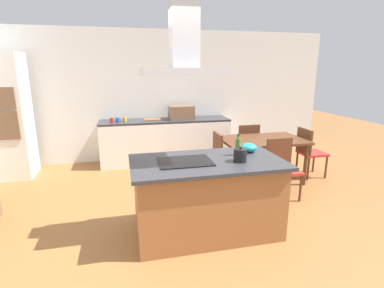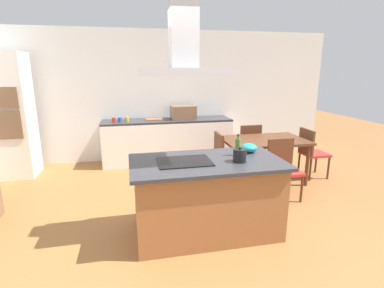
# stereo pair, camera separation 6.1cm
# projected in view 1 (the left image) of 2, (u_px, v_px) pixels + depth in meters

# --- Properties ---
(ground) EXTENTS (16.00, 16.00, 0.00)m
(ground) POSITION_uv_depth(u_px,v_px,m) (182.00, 185.00, 5.02)
(ground) COLOR #936033
(wall_back) EXTENTS (7.20, 0.10, 2.70)m
(wall_back) POSITION_uv_depth(u_px,v_px,m) (165.00, 96.00, 6.34)
(wall_back) COLOR white
(wall_back) RESTS_ON ground
(kitchen_island) EXTENTS (1.75, 0.96, 0.90)m
(kitchen_island) POSITION_uv_depth(u_px,v_px,m) (207.00, 196.00, 3.50)
(kitchen_island) COLOR #995B33
(kitchen_island) RESTS_ON ground
(cooktop) EXTENTS (0.60, 0.44, 0.01)m
(cooktop) POSITION_uv_depth(u_px,v_px,m) (185.00, 162.00, 3.33)
(cooktop) COLOR black
(cooktop) RESTS_ON kitchen_island
(tea_kettle) EXTENTS (0.20, 0.15, 0.17)m
(tea_kettle) POSITION_uv_depth(u_px,v_px,m) (240.00, 155.00, 3.33)
(tea_kettle) COLOR black
(tea_kettle) RESTS_ON kitchen_island
(olive_oil_bottle) EXTENTS (0.06, 0.06, 0.26)m
(olive_oil_bottle) POSITION_uv_depth(u_px,v_px,m) (238.00, 146.00, 3.56)
(olive_oil_bottle) COLOR #47722D
(olive_oil_bottle) RESTS_ON kitchen_island
(mixing_bowl) EXTENTS (0.20, 0.20, 0.11)m
(mixing_bowl) POSITION_uv_depth(u_px,v_px,m) (249.00, 148.00, 3.72)
(mixing_bowl) COLOR teal
(mixing_bowl) RESTS_ON kitchen_island
(back_counter) EXTENTS (2.65, 0.62, 0.90)m
(back_counter) POSITION_uv_depth(u_px,v_px,m) (166.00, 141.00, 6.20)
(back_counter) COLOR white
(back_counter) RESTS_ON ground
(countertop_microwave) EXTENTS (0.50, 0.38, 0.28)m
(countertop_microwave) POSITION_uv_depth(u_px,v_px,m) (181.00, 112.00, 6.13)
(countertop_microwave) COLOR brown
(countertop_microwave) RESTS_ON back_counter
(coffee_mug_red) EXTENTS (0.08, 0.08, 0.09)m
(coffee_mug_red) POSITION_uv_depth(u_px,v_px,m) (112.00, 120.00, 5.77)
(coffee_mug_red) COLOR red
(coffee_mug_red) RESTS_ON back_counter
(coffee_mug_blue) EXTENTS (0.08, 0.08, 0.09)m
(coffee_mug_blue) POSITION_uv_depth(u_px,v_px,m) (118.00, 120.00, 5.80)
(coffee_mug_blue) COLOR #2D56B2
(coffee_mug_blue) RESTS_ON back_counter
(coffee_mug_yellow) EXTENTS (0.08, 0.08, 0.09)m
(coffee_mug_yellow) POSITION_uv_depth(u_px,v_px,m) (125.00, 119.00, 5.87)
(coffee_mug_yellow) COLOR gold
(coffee_mug_yellow) RESTS_ON back_counter
(cutting_board) EXTENTS (0.34, 0.24, 0.02)m
(cutting_board) POSITION_uv_depth(u_px,v_px,m) (152.00, 119.00, 6.07)
(cutting_board) COLOR #995B33
(cutting_board) RESTS_ON back_counter
(wall_oven_stack) EXTENTS (0.70, 0.66, 2.20)m
(wall_oven_stack) POSITION_uv_depth(u_px,v_px,m) (7.00, 117.00, 5.19)
(wall_oven_stack) COLOR white
(wall_oven_stack) RESTS_ON ground
(dining_table) EXTENTS (1.40, 0.90, 0.75)m
(dining_table) POSITION_uv_depth(u_px,v_px,m) (262.00, 144.00, 5.09)
(dining_table) COLOR #59331E
(dining_table) RESTS_ON ground
(chair_at_right_end) EXTENTS (0.42, 0.42, 0.89)m
(chair_at_right_end) POSITION_uv_depth(u_px,v_px,m) (309.00, 149.00, 5.33)
(chair_at_right_end) COLOR red
(chair_at_right_end) RESTS_ON ground
(chair_facing_island) EXTENTS (0.42, 0.42, 0.89)m
(chair_facing_island) POSITION_uv_depth(u_px,v_px,m) (282.00, 164.00, 4.50)
(chair_facing_island) COLOR red
(chair_facing_island) RESTS_ON ground
(chair_facing_back_wall) EXTENTS (0.42, 0.42, 0.89)m
(chair_facing_back_wall) POSITION_uv_depth(u_px,v_px,m) (246.00, 143.00, 5.75)
(chair_facing_back_wall) COLOR red
(chair_facing_back_wall) RESTS_ON ground
(chair_at_left_end) EXTENTS (0.42, 0.42, 0.89)m
(chair_at_left_end) POSITION_uv_depth(u_px,v_px,m) (211.00, 156.00, 4.92)
(chair_at_left_end) COLOR red
(chair_at_left_end) RESTS_ON ground
(range_hood) EXTENTS (0.90, 0.55, 0.78)m
(range_hood) POSITION_uv_depth(u_px,v_px,m) (184.00, 50.00, 3.03)
(range_hood) COLOR #ADADB2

